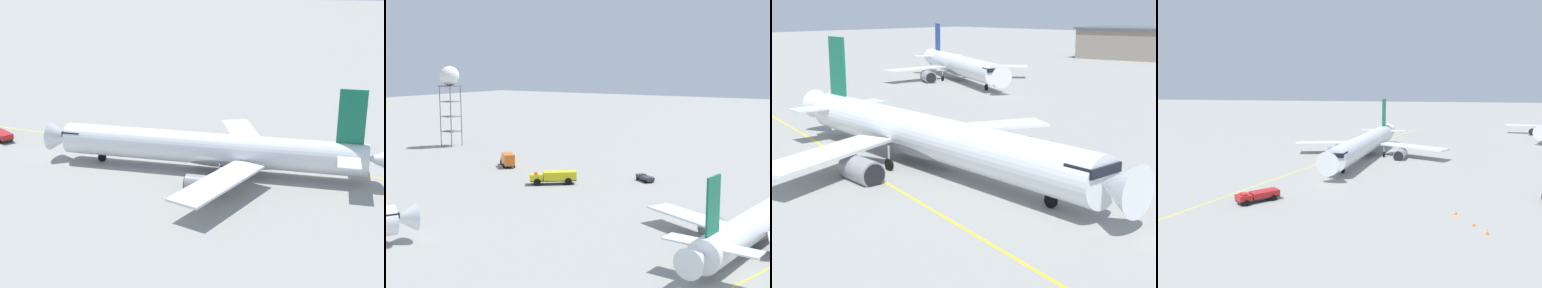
{
  "view_description": "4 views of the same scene",
  "coord_description": "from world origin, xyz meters",
  "views": [
    {
      "loc": [
        9.03,
        -66.83,
        26.21
      ],
      "look_at": [
        -2.42,
        2.77,
        2.85
      ],
      "focal_mm": 53.54,
      "sensor_mm": 36.0,
      "label": 1
    },
    {
      "loc": [
        74.2,
        18.69,
        23.52
      ],
      "look_at": [
        -15.59,
        -38.61,
        7.96
      ],
      "focal_mm": 51.93,
      "sensor_mm": 36.0,
      "label": 2
    },
    {
      "loc": [
        -38.68,
        36.01,
        14.6
      ],
      "look_at": [
        -1.72,
        -1.58,
        2.19
      ],
      "focal_mm": 54.15,
      "sensor_mm": 36.0,
      "label": 3
    },
    {
      "loc": [
        -74.73,
        -13.1,
        14.45
      ],
      "look_at": [
        2.19,
        4.73,
        2.42
      ],
      "focal_mm": 35.15,
      "sensor_mm": 36.0,
      "label": 4
    }
  ],
  "objects": [
    {
      "name": "ground_plane",
      "position": [
        0.0,
        0.0,
        0.0
      ],
      "size": [
        600.0,
        600.0,
        0.0
      ],
      "primitive_type": "plane",
      "color": "gray"
    },
    {
      "name": "airliner_main",
      "position": [
        0.66,
        0.89,
        2.78
      ],
      "size": [
        44.88,
        33.08,
        11.79
      ],
      "rotation": [
        0.0,
        0.0,
        3.06
      ],
      "color": "silver",
      "rests_on": "ground_plane"
    },
    {
      "name": "airliner_secondary",
      "position": [
        44.97,
        -47.98,
        3.0
      ],
      "size": [
        40.79,
        28.28,
        11.3
      ],
      "rotation": [
        0.0,
        0.0,
        2.68
      ],
      "color": "white",
      "rests_on": "ground_plane"
    },
    {
      "name": "taxiway_centreline",
      "position": [
        0.05,
        6.69,
        0.0
      ],
      "size": [
        120.75,
        28.34,
        0.01
      ],
      "rotation": [
        0.0,
        0.0,
        2.91
      ],
      "color": "yellow",
      "rests_on": "ground_plane"
    }
  ]
}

